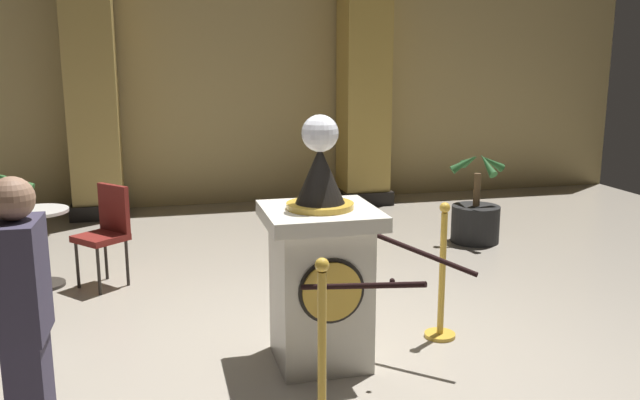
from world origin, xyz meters
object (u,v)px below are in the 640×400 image
Objects in this scene: bystander_guest at (24,327)px; cafe_table at (40,238)px; pedestal_clock at (320,268)px; stanchion_near at (322,377)px; stanchion_far at (442,291)px; cafe_chair_red at (107,227)px; potted_palm_right at (475,218)px.

bystander_guest is 3.21m from cafe_table.
bystander_guest is at bearing -150.50° from pedestal_clock.
stanchion_near is at bearing -58.52° from cafe_table.
stanchion_near is 1.69m from stanchion_far.
bystander_guest reaches higher than stanchion_near.
potted_palm_right is at bearing 7.79° from cafe_chair_red.
pedestal_clock is at bearing -170.12° from stanchion_far.
stanchion_far is at bearing 9.88° from pedestal_clock.
bystander_guest is 1.65× the size of cafe_chair_red.
stanchion_far is at bearing -32.32° from cafe_table.
cafe_chair_red is at bearing -172.21° from potted_palm_right.
potted_palm_right is 4.74m from cafe_table.
cafe_chair_red is at bearing -9.42° from cafe_table.
pedestal_clock is at bearing -133.93° from potted_palm_right.
bystander_guest is (-1.51, -0.01, 0.46)m from stanchion_near.
bystander_guest is (-4.29, -3.63, 0.55)m from potted_palm_right.
pedestal_clock is at bearing -45.21° from cafe_table.
stanchion_near is (-0.23, -0.98, -0.31)m from pedestal_clock.
stanchion_near is 1.00× the size of stanchion_far.
bystander_guest reaches higher than cafe_chair_red.
bystander_guest reaches higher than potted_palm_right.
potted_palm_right is (2.78, 3.62, -0.09)m from stanchion_near.
cafe_table is (-0.42, 3.17, -0.36)m from bystander_guest.
stanchion_far is at bearing 22.90° from bystander_guest.
pedestal_clock reaches higher than stanchion_near.
pedestal_clock is at bearing 29.50° from bystander_guest.
stanchion_far is at bearing -121.97° from potted_palm_right.
cafe_chair_red is (-1.56, 2.08, -0.12)m from pedestal_clock.
stanchion_far is (1.24, 1.15, -0.00)m from stanchion_near.
stanchion_far is 0.98× the size of potted_palm_right.
stanchion_far is 1.12× the size of cafe_chair_red.
potted_palm_right is 4.15m from cafe_chair_red.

